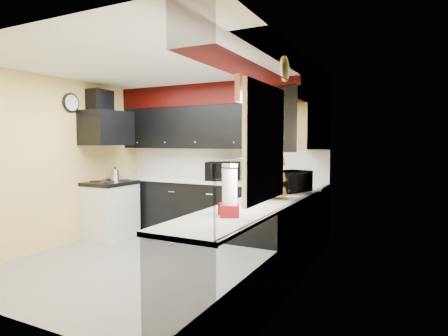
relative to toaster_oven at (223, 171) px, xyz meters
name	(u,v)px	position (x,y,z in m)	size (l,w,h in m)	color
ground	(158,263)	(-0.16, -1.53, -1.09)	(3.60, 3.60, 0.00)	gray
wall_back	(221,160)	(-0.16, 0.27, 0.16)	(3.60, 0.06, 2.50)	#E0C666
wall_right	(297,171)	(1.64, -1.53, 0.16)	(0.06, 3.60, 2.50)	#E0C666
wall_left	(58,163)	(-1.96, -1.53, 0.16)	(0.06, 3.60, 2.50)	#E0C666
ceiling	(155,66)	(-0.16, -1.53, 1.41)	(3.60, 3.60, 0.06)	white
cab_back	(213,210)	(-0.16, -0.03, -0.64)	(3.60, 0.60, 0.90)	black
cab_right	(259,250)	(1.34, -1.83, -0.64)	(0.60, 3.00, 0.90)	black
counter_back	(213,181)	(-0.16, -0.03, -0.17)	(3.62, 0.64, 0.04)	white
counter_right	(259,205)	(1.34, -1.83, -0.17)	(0.64, 3.02, 0.04)	white
splash_back	(221,164)	(-0.16, 0.26, 0.10)	(3.60, 0.02, 0.50)	white
splash_right	(296,177)	(1.63, -1.53, 0.10)	(0.02, 3.60, 0.50)	white
upper_back	(191,128)	(-0.66, 0.09, 0.71)	(2.60, 0.35, 0.70)	black
upper_right	(303,123)	(1.47, -0.63, 0.71)	(0.35, 1.80, 0.70)	black
soffit_back	(216,95)	(-0.16, 0.09, 1.24)	(3.60, 0.36, 0.35)	black
soffit_right	(275,65)	(1.46, -1.71, 1.24)	(0.36, 3.24, 0.35)	black
stove	(111,211)	(-1.66, -0.78, -0.66)	(0.60, 0.75, 0.86)	white
cooktop	(110,183)	(-1.66, -0.78, -0.20)	(0.62, 0.77, 0.06)	black
hood	(107,128)	(-1.71, -0.78, 0.69)	(0.50, 0.78, 0.55)	black
hood_duct	(100,102)	(-1.84, -0.78, 1.11)	(0.24, 0.40, 0.40)	black
window	(265,143)	(1.63, -2.43, 0.46)	(0.03, 0.86, 0.96)	white
valance	(259,94)	(1.57, -2.43, 0.86)	(0.04, 0.88, 0.20)	red
pan_top	(262,113)	(0.66, 0.02, 0.91)	(0.03, 0.22, 0.40)	black
pan_mid	(259,129)	(0.66, -0.11, 0.66)	(0.03, 0.28, 0.46)	black
pan_low	(265,132)	(0.66, 0.15, 0.63)	(0.03, 0.24, 0.42)	black
cut_board	(256,125)	(0.67, -0.23, 0.71)	(0.03, 0.26, 0.35)	white
baskets	(273,177)	(1.36, -1.48, 0.09)	(0.27, 0.27, 0.50)	brown
clock	(71,103)	(-1.93, -1.28, 1.06)	(0.03, 0.30, 0.30)	black
deco_plate	(285,69)	(1.61, -1.88, 1.16)	(0.03, 0.24, 0.24)	white
toaster_oven	(223,171)	(0.00, 0.00, 0.00)	(0.51, 0.42, 0.30)	black
microwave	(291,181)	(1.38, -0.85, -0.02)	(0.47, 0.32, 0.26)	black
utensil_crock	(250,177)	(0.49, 0.00, -0.07)	(0.15, 0.15, 0.16)	white
knife_block	(279,177)	(0.94, 0.02, -0.05)	(0.09, 0.12, 0.19)	black
kettle	(115,175)	(-1.75, -0.56, -0.08)	(0.20, 0.20, 0.18)	#AEADB2
dispenser_a	(230,191)	(1.38, -2.58, 0.06)	(0.16, 0.16, 0.42)	#5C1209
dispenser_b	(228,194)	(1.32, -2.50, 0.03)	(0.13, 0.13, 0.36)	maroon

